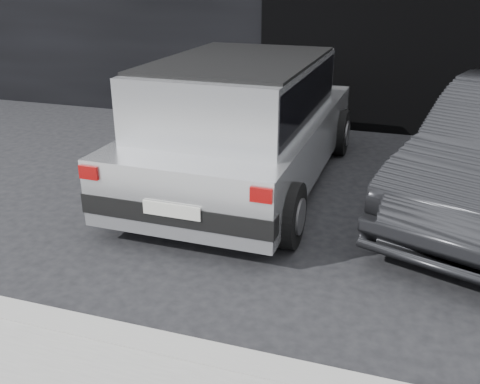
% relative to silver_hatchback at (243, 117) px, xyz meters
% --- Properties ---
extents(ground, '(80.00, 80.00, 0.00)m').
position_rel_silver_hatchback_xyz_m(ground, '(0.34, -0.87, -0.91)').
color(ground, black).
rests_on(ground, ground).
extents(garage_opening, '(4.00, 0.10, 2.60)m').
position_rel_silver_hatchback_xyz_m(garage_opening, '(1.34, 3.12, 0.39)').
color(garage_opening, black).
rests_on(garage_opening, ground).
extents(curb, '(18.00, 0.25, 0.12)m').
position_rel_silver_hatchback_xyz_m(curb, '(1.34, -3.47, -0.85)').
color(curb, gray).
rests_on(curb, ground).
extents(silver_hatchback, '(2.30, 4.55, 1.67)m').
position_rel_silver_hatchback_xyz_m(silver_hatchback, '(0.00, 0.00, 0.00)').
color(silver_hatchback, silver).
rests_on(silver_hatchback, ground).
extents(cat_siamese, '(0.46, 0.83, 0.30)m').
position_rel_silver_hatchback_xyz_m(cat_siamese, '(0.29, -1.53, -0.77)').
color(cat_siamese, beige).
rests_on(cat_siamese, ground).
extents(cat_white, '(0.66, 0.56, 0.37)m').
position_rel_silver_hatchback_xyz_m(cat_white, '(-0.22, -1.45, -0.73)').
color(cat_white, silver).
rests_on(cat_white, ground).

